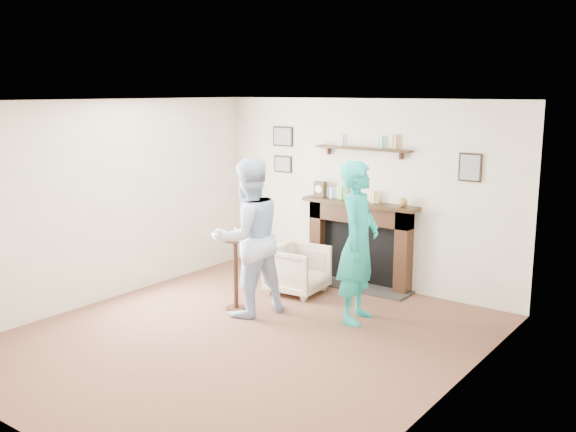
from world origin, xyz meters
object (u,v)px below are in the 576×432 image
Objects in this scene: man at (249,313)px; pedestal_table at (235,260)px; armchair at (298,293)px; woman at (357,320)px.

man is 1.84× the size of pedestal_table.
armchair is at bearing -160.75° from man.
pedestal_table is at bearing -78.57° from man.
pedestal_table is (-1.37, -0.54, 0.62)m from woman.
man is at bearing 104.92° from woman.
man is at bearing 174.78° from armchair.
pedestal_table reaches higher than armchair.
woman reaches higher than armchair.
pedestal_table is (-0.23, 0.03, 0.62)m from man.
woman is (1.14, -0.41, 0.00)m from armchair.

